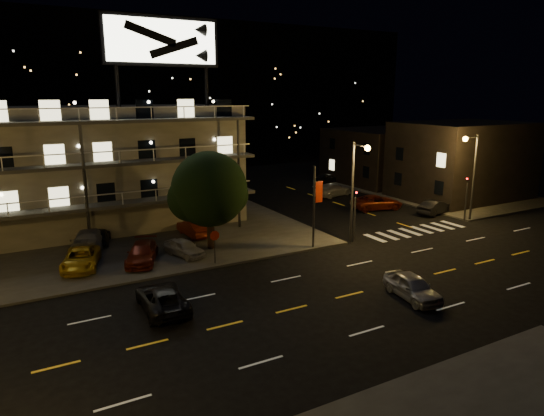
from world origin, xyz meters
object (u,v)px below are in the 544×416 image
lot_car_7 (89,239)px  lot_car_2 (81,259)px  road_car_east (413,287)px  road_car_west (162,298)px  lot_car_4 (184,248)px  side_car_0 (435,207)px  tree (209,191)px

lot_car_7 → lot_car_2: bearing=90.2°
road_car_east → road_car_west: bearing=165.9°
lot_car_4 → side_car_0: (25.92, 0.53, -0.05)m
lot_car_7 → road_car_west: 13.03m
tree → road_car_west: (-6.24, -8.55, -3.86)m
tree → lot_car_4: (-2.32, -0.80, -3.78)m
tree → side_car_0: (23.60, -0.27, -3.83)m
lot_car_2 → lot_car_4: (6.92, -0.94, -0.04)m
lot_car_2 → road_car_east: 21.51m
lot_car_7 → road_car_west: bearing=114.0°
lot_car_7 → side_car_0: size_ratio=1.23×
lot_car_2 → lot_car_7: size_ratio=0.89×
lot_car_2 → road_car_west: size_ratio=0.96×
lot_car_4 → road_car_west: 8.69m
tree → lot_car_7: 9.84m
tree → lot_car_7: tree is taller
lot_car_2 → road_car_east: size_ratio=1.13×
tree → road_car_east: tree is taller
road_car_east → lot_car_2: bearing=147.3°
side_car_0 → lot_car_4: bearing=79.3°
lot_car_2 → road_car_east: (16.16, -14.18, -0.09)m
lot_car_2 → lot_car_4: 6.98m
road_car_west → side_car_0: bearing=-162.0°
lot_car_7 → road_car_west: lot_car_7 is taller
lot_car_7 → side_car_0: bearing=-172.3°
side_car_0 → road_car_east: 21.63m
lot_car_7 → road_car_east: 23.72m
lot_car_2 → lot_car_7: bearing=90.5°
lot_car_4 → side_car_0: size_ratio=0.84×
road_car_west → lot_car_4: bearing=-114.3°
road_car_west → road_car_east: bearing=159.9°
side_car_0 → lot_car_7: bearing=69.8°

